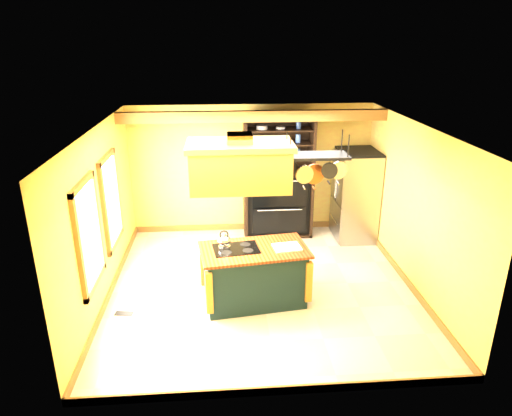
{
  "coord_description": "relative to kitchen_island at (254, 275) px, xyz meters",
  "views": [
    {
      "loc": [
        -0.61,
        -6.72,
        3.97
      ],
      "look_at": [
        -0.07,
        0.3,
        1.31
      ],
      "focal_mm": 32.0,
      "sensor_mm": 36.0,
      "label": 1
    }
  ],
  "objects": [
    {
      "name": "ceiling_beam",
      "position": [
        0.15,
        2.12,
        2.12
      ],
      "size": [
        5.0,
        0.15,
        0.2
      ],
      "primitive_type": "cube",
      "color": "olive",
      "rests_on": "ceiling"
    },
    {
      "name": "window_far",
      "position": [
        -2.31,
        1.02,
        0.93
      ],
      "size": [
        0.06,
        1.06,
        1.56
      ],
      "color": "olive",
      "rests_on": "wall_left"
    },
    {
      "name": "floor_register",
      "position": [
        -2.01,
        -0.22,
        -0.46
      ],
      "size": [
        0.29,
        0.16,
        0.01
      ],
      "primitive_type": "cube",
      "rotation": [
        0.0,
        0.0,
        -0.13
      ],
      "color": "black",
      "rests_on": "floor"
    },
    {
      "name": "pot_rack",
      "position": [
        0.91,
        0.01,
        1.79
      ],
      "size": [
        0.98,
        0.45,
        0.79
      ],
      "color": "black",
      "rests_on": "ceiling"
    },
    {
      "name": "wall_back",
      "position": [
        0.15,
        2.92,
        0.88
      ],
      "size": [
        5.0,
        0.02,
        2.7
      ],
      "primitive_type": "cube",
      "color": "#DCC650",
      "rests_on": "floor"
    },
    {
      "name": "wall_front",
      "position": [
        0.15,
        -2.08,
        0.88
      ],
      "size": [
        5.0,
        0.02,
        2.7
      ],
      "primitive_type": "cube",
      "color": "#DCC650",
      "rests_on": "floor"
    },
    {
      "name": "wall_left",
      "position": [
        -2.35,
        0.42,
        0.88
      ],
      "size": [
        0.02,
        5.0,
        2.7
      ],
      "primitive_type": "cube",
      "color": "#DCC650",
      "rests_on": "floor"
    },
    {
      "name": "refrigerator",
      "position": [
        2.24,
        2.32,
        0.41
      ],
      "size": [
        0.79,
        0.93,
        1.82
      ],
      "color": "gray",
      "rests_on": "floor"
    },
    {
      "name": "range_hood",
      "position": [
        -0.2,
        -0.0,
        1.79
      ],
      "size": [
        1.5,
        0.85,
        0.8
      ],
      "color": "#AC812B",
      "rests_on": "ceiling"
    },
    {
      "name": "floor",
      "position": [
        0.15,
        0.42,
        -0.47
      ],
      "size": [
        5.0,
        5.0,
        0.0
      ],
      "primitive_type": "plane",
      "color": "beige",
      "rests_on": "ground"
    },
    {
      "name": "window_near",
      "position": [
        -2.31,
        -0.38,
        0.93
      ],
      "size": [
        0.06,
        1.06,
        1.56
      ],
      "color": "olive",
      "rests_on": "wall_left"
    },
    {
      "name": "wall_right",
      "position": [
        2.65,
        0.42,
        0.88
      ],
      "size": [
        0.02,
        5.0,
        2.7
      ],
      "primitive_type": "cube",
      "color": "#DCC650",
      "rests_on": "floor"
    },
    {
      "name": "hutch",
      "position": [
        0.69,
        2.65,
        0.48
      ],
      "size": [
        1.41,
        0.64,
        2.49
      ],
      "color": "black",
      "rests_on": "floor"
    },
    {
      "name": "kitchen_island",
      "position": [
        0.0,
        0.0,
        0.0
      ],
      "size": [
        1.75,
        1.12,
        1.11
      ],
      "rotation": [
        0.0,
        0.0,
        0.13
      ],
      "color": "black",
      "rests_on": "floor"
    },
    {
      "name": "ceiling",
      "position": [
        0.15,
        0.42,
        2.23
      ],
      "size": [
        5.0,
        5.0,
        0.0
      ],
      "primitive_type": "plane",
      "rotation": [
        3.14,
        0.0,
        0.0
      ],
      "color": "white",
      "rests_on": "wall_back"
    }
  ]
}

